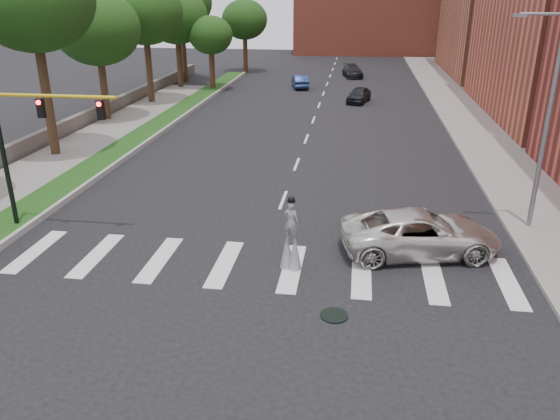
{
  "coord_description": "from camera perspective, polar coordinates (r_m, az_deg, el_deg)",
  "views": [
    {
      "loc": [
        3.36,
        -16.92,
        9.66
      ],
      "look_at": [
        0.62,
        2.52,
        1.7
      ],
      "focal_mm": 35.0,
      "sensor_mm": 36.0,
      "label": 1
    }
  ],
  "objects": [
    {
      "name": "tree_8",
      "position": [
        58.97,
        -10.79,
        19.21
      ],
      "size": [
        6.35,
        6.35,
        9.83
      ],
      "color": "#362415",
      "rests_on": "ground"
    },
    {
      "name": "tree_4",
      "position": [
        51.2,
        -14.02,
        19.47
      ],
      "size": [
        6.64,
        6.64,
        10.74
      ],
      "color": "#362415",
      "rests_on": "ground"
    },
    {
      "name": "car_mid",
      "position": [
        58.91,
        2.12,
        13.28
      ],
      "size": [
        2.34,
        4.36,
        1.37
      ],
      "primitive_type": "imported",
      "rotation": [
        0.0,
        0.0,
        3.37
      ],
      "color": "navy",
      "rests_on": "ground"
    },
    {
      "name": "suv_crossing",
      "position": [
        21.95,
        14.42,
        -2.33
      ],
      "size": [
        6.57,
        3.98,
        1.7
      ],
      "primitive_type": "imported",
      "rotation": [
        0.0,
        0.0,
        1.77
      ],
      "color": "beige",
      "rests_on": "ground"
    },
    {
      "name": "tree_3",
      "position": [
        44.87,
        -18.59,
        17.53
      ],
      "size": [
        6.43,
        6.43,
        9.72
      ],
      "color": "#362415",
      "rests_on": "ground"
    },
    {
      "name": "car_near",
      "position": [
        51.61,
        8.25,
        11.82
      ],
      "size": [
        2.53,
        4.27,
        1.36
      ],
      "primitive_type": "imported",
      "rotation": [
        0.0,
        0.0,
        -0.24
      ],
      "color": "black",
      "rests_on": "ground"
    },
    {
      "name": "stone_wall",
      "position": [
        44.86,
        -19.41,
        9.11
      ],
      "size": [
        0.5,
        56.0,
        1.1
      ],
      "primitive_type": "cube",
      "color": "#544F48",
      "rests_on": "ground"
    },
    {
      "name": "median_curb",
      "position": [
        40.56,
        -12.24,
        7.99
      ],
      "size": [
        0.2,
        60.0,
        0.28
      ],
      "primitive_type": "cube",
      "color": "#989993",
      "rests_on": "ground"
    },
    {
      "name": "traffic_signal",
      "position": [
        24.5,
        -24.89,
        7.02
      ],
      "size": [
        5.3,
        0.23,
        6.2
      ],
      "color": "black",
      "rests_on": "ground"
    },
    {
      "name": "stilt_performer",
      "position": [
        20.0,
        1.16,
        -3.32
      ],
      "size": [
        0.82,
        0.63,
        2.86
      ],
      "rotation": [
        0.0,
        0.0,
        2.8
      ],
      "color": "#362415",
      "rests_on": "ground"
    },
    {
      "name": "sidewalk_right",
      "position": [
        43.96,
        20.03,
        8.17
      ],
      "size": [
        5.0,
        90.0,
        0.18
      ],
      "primitive_type": "cube",
      "color": "slate",
      "rests_on": "ground"
    },
    {
      "name": "car_far",
      "position": [
        66.98,
        7.6,
        14.17
      ],
      "size": [
        2.79,
        4.97,
        1.36
      ],
      "primitive_type": "imported",
      "rotation": [
        0.0,
        0.0,
        0.2
      ],
      "color": "black",
      "rests_on": "ground"
    },
    {
      "name": "grass_median",
      "position": [
        40.93,
        -13.64,
        7.97
      ],
      "size": [
        2.0,
        60.0,
        0.25
      ],
      "primitive_type": "cube",
      "color": "#163F12",
      "rests_on": "ground"
    },
    {
      "name": "streetlight",
      "position": [
        24.6,
        26.02,
        8.69
      ],
      "size": [
        2.05,
        0.2,
        9.0
      ],
      "color": "slate",
      "rests_on": "ground"
    },
    {
      "name": "sidewalk_left",
      "position": [
        33.7,
        -24.46,
        3.54
      ],
      "size": [
        4.0,
        60.0,
        0.18
      ],
      "primitive_type": "cube",
      "color": "slate",
      "rests_on": "ground"
    },
    {
      "name": "manhole",
      "position": [
        17.77,
        5.68,
        -10.91
      ],
      "size": [
        0.9,
        0.9,
        0.04
      ],
      "primitive_type": "cylinder",
      "color": "black",
      "rests_on": "ground"
    },
    {
      "name": "ground_plane",
      "position": [
        19.77,
        -2.82,
        -7.21
      ],
      "size": [
        160.0,
        160.0,
        0.0
      ],
      "primitive_type": "plane",
      "color": "black",
      "rests_on": "ground"
    },
    {
      "name": "tree_6",
      "position": [
        57.3,
        -7.27,
        17.62
      ],
      "size": [
        4.39,
        4.39,
        7.31
      ],
      "color": "#362415",
      "rests_on": "ground"
    },
    {
      "name": "tree_5",
      "position": [
        63.64,
        -10.34,
        20.55
      ],
      "size": [
        6.75,
        6.75,
        11.25
      ],
      "color": "#362415",
      "rests_on": "ground"
    },
    {
      "name": "tree_7",
      "position": [
        70.4,
        -3.72,
        19.21
      ],
      "size": [
        5.57,
        5.57,
        8.62
      ],
      "color": "#362415",
      "rests_on": "ground"
    }
  ]
}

